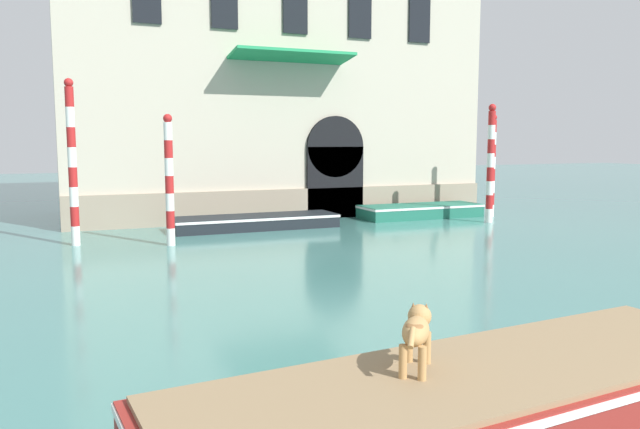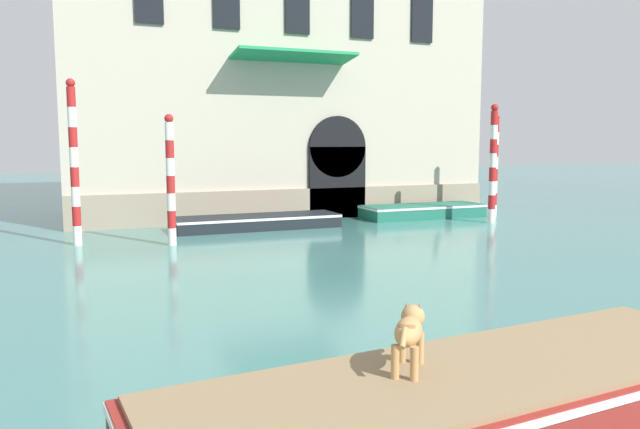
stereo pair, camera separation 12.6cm
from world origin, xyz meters
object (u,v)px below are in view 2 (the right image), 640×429
object	(u,v)px
dog_on_deck	(409,330)
mooring_pole_3	(171,180)
boat_foreground	(478,396)
mooring_pole_2	(495,165)
boat_moored_near_palazzo	(257,222)
mooring_pole_1	(493,163)
boat_moored_far	(423,211)
mooring_pole_0	(74,162)

from	to	relation	value
dog_on_deck	mooring_pole_3	size ratio (longest dim) A/B	0.21
boat_foreground	mooring_pole_2	bearing A→B (deg)	47.33
boat_moored_near_palazzo	mooring_pole_1	size ratio (longest dim) A/B	1.32
boat_foreground	boat_moored_far	distance (m)	17.52
mooring_pole_1	mooring_pole_2	xyz separation A→B (m)	(1.15, 1.35, -0.14)
dog_on_deck	mooring_pole_2	world-z (taller)	mooring_pole_2
boat_moored_near_palazzo	boat_moored_far	size ratio (longest dim) A/B	1.17
mooring_pole_2	mooring_pole_3	xyz separation A→B (m)	(-12.38, -1.91, -0.13)
boat_foreground	mooring_pole_1	world-z (taller)	mooring_pole_1
dog_on_deck	mooring_pole_2	size ratio (longest dim) A/B	0.19
boat_moored_far	mooring_pole_2	world-z (taller)	mooring_pole_2
boat_foreground	mooring_pole_0	size ratio (longest dim) A/B	1.54
boat_moored_far	mooring_pole_0	world-z (taller)	mooring_pole_0
mooring_pole_0	mooring_pole_3	xyz separation A→B (m)	(2.43, -1.02, -0.48)
mooring_pole_0	mooring_pole_1	distance (m)	13.67
mooring_pole_2	boat_moored_near_palazzo	bearing A→B (deg)	177.81
boat_moored_near_palazzo	mooring_pole_1	bearing A→B (deg)	-11.93
boat_moored_near_palazzo	mooring_pole_0	bearing A→B (deg)	-167.42
boat_foreground	dog_on_deck	bearing A→B (deg)	155.63
mooring_pole_3	mooring_pole_2	bearing A→B (deg)	8.79
boat_moored_near_palazzo	mooring_pole_0	size ratio (longest dim) A/B	1.20
mooring_pole_0	boat_moored_far	bearing A→B (deg)	8.13
boat_moored_near_palazzo	mooring_pole_1	xyz separation A→B (m)	(8.10, -1.71, 1.86)
mooring_pole_0	mooring_pole_2	bearing A→B (deg)	3.44
boat_foreground	mooring_pole_1	xyz separation A→B (m)	(10.19, 12.98, 1.76)
boat_foreground	mooring_pole_0	bearing A→B (deg)	100.14
boat_moored_near_palazzo	mooring_pole_2	world-z (taller)	mooring_pole_2
dog_on_deck	mooring_pole_3	distance (m)	12.21
mooring_pole_1	mooring_pole_2	bearing A→B (deg)	49.59
dog_on_deck	boat_moored_near_palazzo	bearing A→B (deg)	27.30
boat_foreground	boat_moored_far	xyz separation A→B (m)	(8.74, 15.19, -0.08)
boat_moored_far	mooring_pole_0	size ratio (longest dim) A/B	1.03
boat_moored_near_palazzo	mooring_pole_2	xyz separation A→B (m)	(9.25, -0.35, 1.72)
boat_foreground	mooring_pole_1	size ratio (longest dim) A/B	1.69
boat_moored_near_palazzo	boat_moored_far	distance (m)	6.67
mooring_pole_0	mooring_pole_2	distance (m)	14.84
mooring_pole_2	dog_on_deck	bearing A→B (deg)	-130.43
boat_foreground	boat_moored_near_palazzo	size ratio (longest dim) A/B	1.29
boat_foreground	mooring_pole_3	size ratio (longest dim) A/B	1.95
boat_moored_far	mooring_pole_3	xyz separation A→B (m)	(-9.78, -2.77, 1.57)
dog_on_deck	mooring_pole_0	distance (m)	13.55
dog_on_deck	mooring_pole_1	bearing A→B (deg)	-2.34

